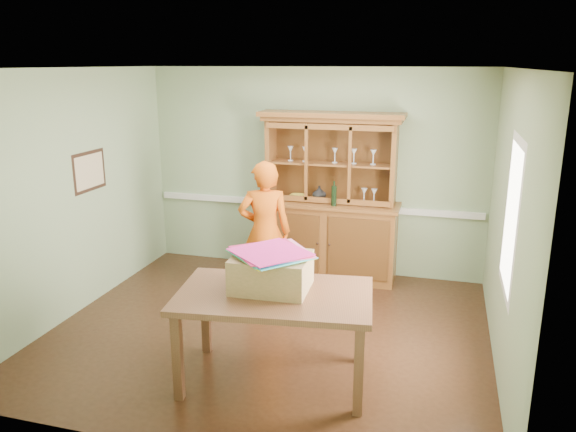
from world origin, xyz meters
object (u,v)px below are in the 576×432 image
(dining_table, at_px, (274,303))
(person, at_px, (265,232))
(cardboard_box, at_px, (271,272))
(china_hutch, at_px, (329,221))

(dining_table, xyz_separation_m, person, (-0.62, 1.66, 0.11))
(dining_table, bearing_deg, cardboard_box, 113.97)
(cardboard_box, bearing_deg, person, 110.02)
(person, bearing_deg, china_hutch, -137.80)
(cardboard_box, relative_size, person, 0.39)
(cardboard_box, height_order, person, person)
(cardboard_box, xyz_separation_m, person, (-0.57, 1.57, -0.15))
(china_hutch, bearing_deg, cardboard_box, -89.65)
(china_hutch, height_order, cardboard_box, china_hutch)
(china_hutch, relative_size, person, 1.28)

